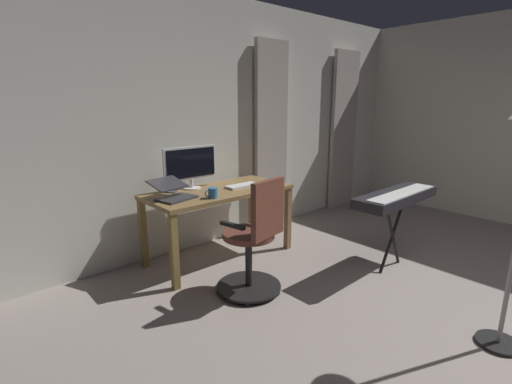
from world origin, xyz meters
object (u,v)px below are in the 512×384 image
(desk, at_px, (219,198))
(laptop, at_px, (173,193))
(office_chair, at_px, (255,242))
(mug_tea, at_px, (213,193))
(computer_keyboard, at_px, (242,186))
(piano_keyboard, at_px, (396,198))
(computer_monitor, at_px, (191,165))
(cell_phone_by_monitor, at_px, (169,192))

(desk, xyz_separation_m, laptop, (0.52, 0.01, 0.15))
(office_chair, distance_m, mug_tea, 0.65)
(computer_keyboard, xyz_separation_m, piano_keyboard, (-0.85, 1.27, -0.03))
(computer_monitor, xyz_separation_m, piano_keyboard, (-1.28, 1.56, -0.27))
(desk, relative_size, computer_keyboard, 4.10)
(piano_keyboard, bearing_deg, office_chair, -22.68)
(laptop, bearing_deg, mug_tea, 129.10)
(desk, bearing_deg, piano_keyboard, 129.74)
(cell_phone_by_monitor, bearing_deg, computer_keyboard, 124.75)
(piano_keyboard, bearing_deg, cell_phone_by_monitor, -46.84)
(desk, bearing_deg, office_chair, 74.32)
(office_chair, distance_m, laptop, 0.91)
(desk, height_order, computer_keyboard, computer_keyboard)
(office_chair, height_order, piano_keyboard, office_chair)
(computer_keyboard, height_order, cell_phone_by_monitor, computer_keyboard)
(laptop, xyz_separation_m, mug_tea, (-0.28, 0.22, -0.01))
(cell_phone_by_monitor, xyz_separation_m, mug_tea, (-0.20, 0.47, 0.04))
(laptop, distance_m, piano_keyboard, 2.10)
(computer_monitor, relative_size, laptop, 1.46)
(cell_phone_by_monitor, distance_m, mug_tea, 0.51)
(computer_monitor, bearing_deg, computer_keyboard, 146.77)
(desk, distance_m, mug_tea, 0.36)
(office_chair, bearing_deg, piano_keyboard, -31.67)
(office_chair, bearing_deg, cell_phone_by_monitor, 90.85)
(desk, distance_m, computer_monitor, 0.45)
(piano_keyboard, bearing_deg, mug_tea, -40.52)
(laptop, xyz_separation_m, piano_keyboard, (-1.63, 1.32, -0.08))
(piano_keyboard, bearing_deg, desk, -51.68)
(office_chair, relative_size, computer_keyboard, 2.79)
(desk, relative_size, computer_monitor, 2.46)
(computer_keyboard, bearing_deg, piano_keyboard, 123.70)
(mug_tea, bearing_deg, laptop, -38.46)
(laptop, bearing_deg, computer_keyboard, 164.01)
(cell_phone_by_monitor, distance_m, piano_keyboard, 2.19)
(laptop, relative_size, cell_phone_by_monitor, 2.86)
(laptop, bearing_deg, computer_monitor, -157.71)
(computer_monitor, height_order, cell_phone_by_monitor, computer_monitor)
(office_chair, distance_m, cell_phone_by_monitor, 1.10)
(computer_monitor, relative_size, computer_keyboard, 1.67)
(computer_keyboard, xyz_separation_m, mug_tea, (0.50, 0.18, 0.04))
(office_chair, bearing_deg, desk, 63.92)
(computer_monitor, xyz_separation_m, computer_keyboard, (-0.44, 0.29, -0.24))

